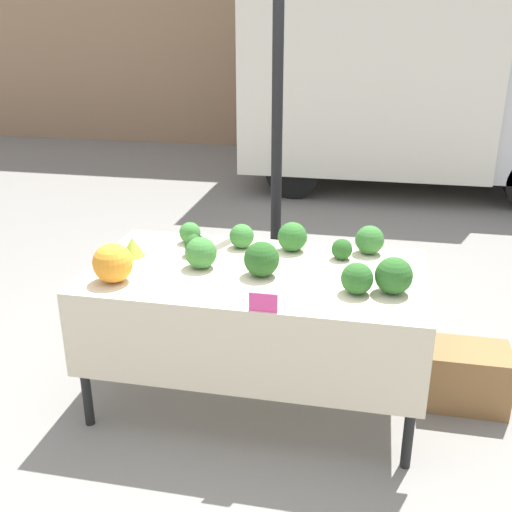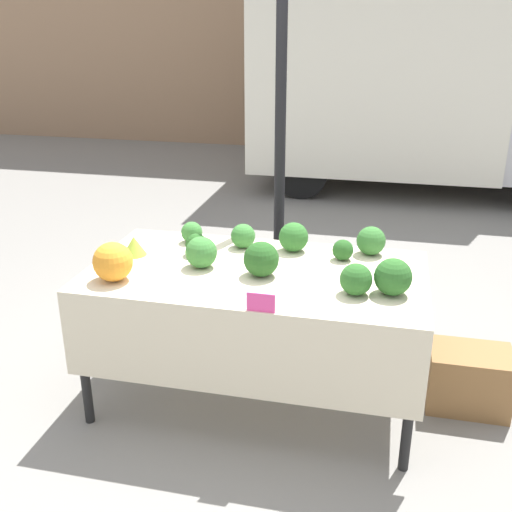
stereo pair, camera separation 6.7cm
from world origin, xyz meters
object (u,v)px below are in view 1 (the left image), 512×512
Objects in this scene: orange_cauliflower at (113,263)px; price_sign at (263,303)px; parked_truck at (405,77)px; produce_crate at (467,376)px.

orange_cauliflower reaches higher than price_sign.
produce_crate is (0.32, -4.74, -1.20)m from parked_truck.
parked_truck is 5.46m from price_sign.
parked_truck is at bearing 82.38° from price_sign.
price_sign is at bearing -147.78° from produce_crate.
orange_cauliflower is at bearing -165.50° from produce_crate.
orange_cauliflower is 1.53× the size of price_sign.
produce_crate is at bearing 14.50° from orange_cauliflower.
parked_truck reaches higher than orange_cauliflower.
orange_cauliflower is 0.82m from price_sign.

